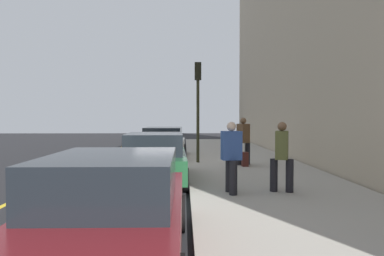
% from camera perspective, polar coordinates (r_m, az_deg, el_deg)
% --- Properties ---
extents(ground_plane, '(56.00, 56.00, 0.00)m').
position_cam_1_polar(ground_plane, '(16.26, -4.26, -5.29)').
color(ground_plane, black).
extents(sidewalk, '(28.00, 4.60, 0.15)m').
position_cam_1_polar(sidewalk, '(16.41, 7.37, -4.97)').
color(sidewalk, '#A39E93').
rests_on(sidewalk, ground).
extents(lane_stripe_centre, '(28.00, 0.14, 0.01)m').
position_cam_1_polar(lane_stripe_centre, '(16.74, -15.31, -5.14)').
color(lane_stripe_centre, gold).
rests_on(lane_stripe_centre, ground).
extents(parked_car_maroon, '(4.48, 1.91, 1.51)m').
position_cam_1_polar(parked_car_maroon, '(5.19, -11.85, -12.16)').
color(parked_car_maroon, black).
rests_on(parked_car_maroon, ground).
extents(parked_car_green, '(4.16, 1.98, 1.51)m').
position_cam_1_polar(parked_car_green, '(11.08, -5.67, -4.69)').
color(parked_car_green, black).
rests_on(parked_car_green, ground).
extents(parked_car_white, '(4.40, 2.00, 1.51)m').
position_cam_1_polar(parked_car_white, '(16.99, -4.35, -2.42)').
color(parked_car_white, black).
rests_on(parked_car_white, ground).
extents(pedestrian_brown_coat, '(0.57, 0.56, 1.80)m').
position_cam_1_polar(pedestrian_brown_coat, '(14.38, 7.85, -1.78)').
color(pedestrian_brown_coat, black).
rests_on(pedestrian_brown_coat, sidewalk).
extents(pedestrian_olive_coat, '(0.53, 0.55, 1.72)m').
position_cam_1_polar(pedestrian_olive_coat, '(9.40, 13.60, -3.99)').
color(pedestrian_olive_coat, black).
rests_on(pedestrian_olive_coat, sidewalk).
extents(pedestrian_blue_coat, '(0.57, 0.50, 1.73)m').
position_cam_1_polar(pedestrian_blue_coat, '(9.01, 6.05, -4.18)').
color(pedestrian_blue_coat, black).
rests_on(pedestrian_blue_coat, sidewalk).
extents(traffic_light_pole, '(0.35, 0.26, 4.02)m').
position_cam_1_polar(traffic_light_pole, '(15.00, 0.91, 5.17)').
color(traffic_light_pole, '#2D2D19').
rests_on(traffic_light_pole, sidewalk).
extents(rolling_suitcase, '(0.34, 0.22, 0.89)m').
position_cam_1_polar(rolling_suitcase, '(13.99, 8.12, -4.74)').
color(rolling_suitcase, '#471E19').
rests_on(rolling_suitcase, sidewalk).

